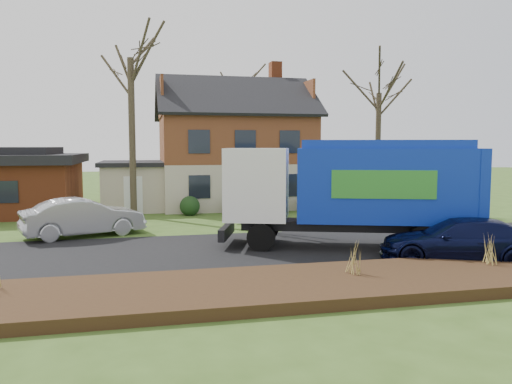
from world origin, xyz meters
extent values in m
plane|color=#344F1A|center=(0.00, 0.00, 0.00)|extent=(120.00, 120.00, 0.00)
cube|color=black|center=(0.00, 0.00, 0.01)|extent=(80.00, 7.00, 0.02)
cube|color=black|center=(0.00, -5.30, 0.15)|extent=(80.00, 3.50, 0.30)
cube|color=#BFB49A|center=(2.00, 14.00, 1.35)|extent=(9.00, 7.50, 2.70)
cube|color=brown|center=(2.00, 14.00, 4.10)|extent=(9.00, 7.50, 2.80)
cube|color=#974121|center=(5.00, 15.00, 8.46)|extent=(0.70, 0.90, 1.60)
cube|color=#BFB49A|center=(-4.20, 13.50, 1.30)|extent=(3.50, 5.50, 2.60)
cube|color=black|center=(-4.20, 13.50, 2.72)|extent=(3.90, 5.90, 0.24)
cylinder|color=black|center=(0.43, -0.26, 0.51)|extent=(1.08, 0.65, 1.02)
cylinder|color=black|center=(1.09, 1.69, 0.51)|extent=(1.08, 0.65, 1.02)
cylinder|color=black|center=(5.72, -2.05, 0.51)|extent=(1.08, 0.65, 1.02)
cylinder|color=black|center=(6.38, -0.10, 0.51)|extent=(1.08, 0.65, 1.02)
cylinder|color=black|center=(6.92, -2.46, 0.51)|extent=(1.08, 0.65, 1.02)
cylinder|color=black|center=(7.58, -0.51, 0.51)|extent=(1.08, 0.65, 1.02)
cube|color=black|center=(4.01, -0.39, 0.83)|extent=(8.36, 3.82, 0.34)
cube|color=white|center=(0.53, 0.79, 2.35)|extent=(2.92, 3.04, 2.65)
cube|color=black|center=(-0.49, 1.14, 2.50)|extent=(0.77, 2.07, 0.88)
cube|color=black|center=(-0.59, 1.17, 0.54)|extent=(1.02, 2.40, 0.44)
cube|color=#0D2BA5|center=(4.89, -0.69, 2.35)|extent=(6.63, 4.30, 2.65)
cube|color=#0D2BA5|center=(4.89, -0.69, 3.82)|extent=(6.26, 3.93, 0.29)
cube|color=#0D2BA5|center=(7.90, -1.71, 2.25)|extent=(1.13, 2.48, 2.84)
cube|color=#2D872C|center=(4.35, -1.82, 2.45)|extent=(3.35, 1.17, 0.98)
cube|color=#2D872C|center=(5.15, 0.54, 2.45)|extent=(3.35, 1.17, 0.98)
imported|color=#A9ABB1|center=(-6.10, 4.26, 0.80)|extent=(5.16, 3.24, 1.60)
imported|color=black|center=(6.24, -3.40, 0.72)|extent=(5.38, 3.84, 1.45)
cylinder|color=#413727|center=(-4.17, 9.99, 4.18)|extent=(0.35, 0.35, 8.36)
cylinder|color=#3D3324|center=(9.84, 9.70, 3.42)|extent=(0.31, 0.31, 6.83)
cylinder|color=#403326|center=(4.22, 23.40, 4.23)|extent=(0.32, 0.32, 8.47)
cone|color=#9E8745|center=(1.88, -5.05, 0.75)|extent=(0.04, 0.04, 0.91)
cone|color=#9E8745|center=(1.74, -5.05, 0.75)|extent=(0.04, 0.04, 0.91)
cone|color=#9E8745|center=(2.03, -5.05, 0.75)|extent=(0.04, 0.04, 0.91)
cone|color=#9E8745|center=(1.88, -4.93, 0.75)|extent=(0.04, 0.04, 0.91)
cone|color=#9E8745|center=(1.88, -5.16, 0.75)|extent=(0.04, 0.04, 0.91)
cone|color=tan|center=(6.28, -4.84, 0.73)|extent=(0.04, 0.04, 0.85)
cone|color=tan|center=(6.13, -4.84, 0.73)|extent=(0.04, 0.04, 0.85)
cone|color=tan|center=(6.43, -4.84, 0.73)|extent=(0.04, 0.04, 0.85)
cone|color=tan|center=(6.28, -4.72, 0.73)|extent=(0.04, 0.04, 0.85)
cone|color=tan|center=(6.28, -4.96, 0.73)|extent=(0.04, 0.04, 0.85)
camera|label=1|loc=(-3.63, -17.36, 3.75)|focal=35.00mm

